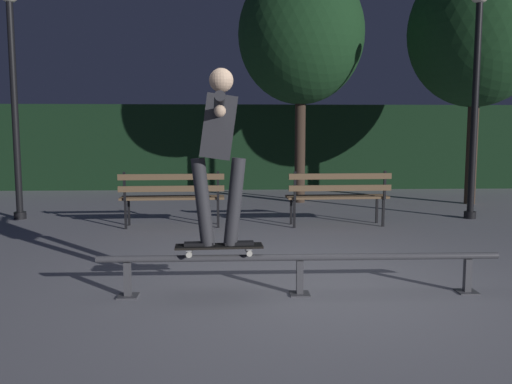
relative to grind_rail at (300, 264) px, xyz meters
The scene contains 11 objects.
ground_plane 0.39m from the grind_rail, 90.00° to the left, with size 90.00×90.00×0.00m, color gray.
hedge_backdrop 9.53m from the grind_rail, 90.00° to the left, with size 24.00×1.20×2.19m, color black.
grind_rail is the anchor object (origin of this frame).
skateboard 0.75m from the grind_rail, behind, with size 0.79×0.24×0.09m.
skateboarder 1.32m from the grind_rail, behind, with size 0.62×1.41×1.56m.
park_bench_leftmost 3.81m from the grind_rail, 113.99° to the left, with size 1.62×0.48×0.88m.
park_bench_left_center 3.64m from the grind_rail, 73.40° to the left, with size 1.62×0.48×0.88m.
tree_behind_benches 7.18m from the grind_rail, 82.91° to the left, with size 2.58×2.58×4.89m.
tree_far_right 8.03m from the grind_rail, 54.40° to the left, with size 2.72×2.72×4.98m.
lamp_post_right 5.83m from the grind_rail, 50.13° to the left, with size 0.32×0.32×3.90m.
lamp_post_left 6.51m from the grind_rail, 133.93° to the left, with size 0.32×0.32×3.90m.
Camera 1 is at (-0.59, -4.89, 1.46)m, focal length 36.85 mm.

